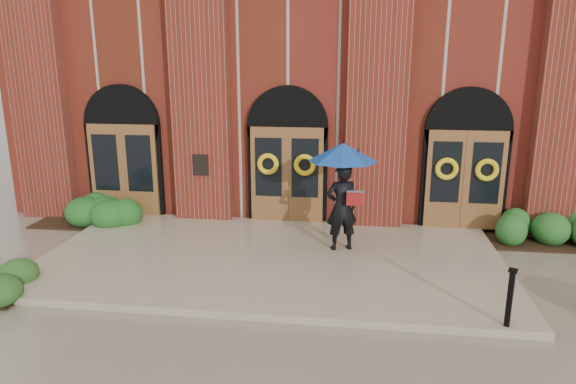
% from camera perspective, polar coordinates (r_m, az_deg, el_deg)
% --- Properties ---
extents(ground, '(90.00, 90.00, 0.00)m').
position_cam_1_polar(ground, '(11.30, -2.01, -8.06)').
color(ground, gray).
rests_on(ground, ground).
extents(landing, '(10.00, 5.30, 0.15)m').
position_cam_1_polar(landing, '(11.40, -1.88, -7.43)').
color(landing, tan).
rests_on(landing, ground).
extents(church_building, '(16.20, 12.53, 7.00)m').
position_cam_1_polar(church_building, '(19.15, 2.40, 12.09)').
color(church_building, maroon).
rests_on(church_building, ground).
extents(man_with_umbrella, '(1.94, 1.94, 2.43)m').
position_cam_1_polar(man_with_umbrella, '(11.33, 6.09, 1.79)').
color(man_with_umbrella, black).
rests_on(man_with_umbrella, landing).
extents(metal_post, '(0.18, 0.18, 0.99)m').
position_cam_1_polar(metal_post, '(9.09, 23.44, -10.61)').
color(metal_post, black).
rests_on(metal_post, landing).
extents(hedge_wall_left, '(2.91, 1.16, 0.75)m').
position_cam_1_polar(hedge_wall_left, '(14.83, -20.74, -1.91)').
color(hedge_wall_left, '#1E511B').
rests_on(hedge_wall_left, ground).
extents(hedge_wall_right, '(2.87, 1.15, 0.74)m').
position_cam_1_polar(hedge_wall_right, '(13.78, 25.63, -3.67)').
color(hedge_wall_right, '#21541D').
rests_on(hedge_wall_right, ground).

